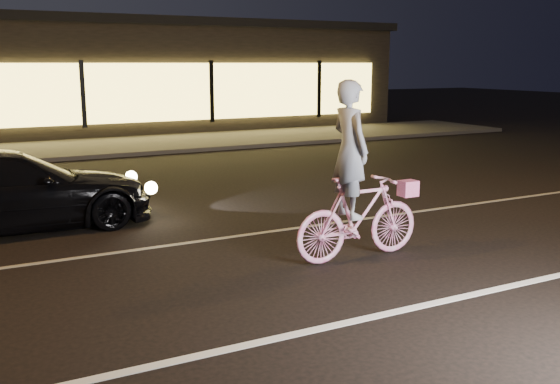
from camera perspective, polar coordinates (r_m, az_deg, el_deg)
ground at (r=7.91m, az=2.52°, el=-7.48°), size 90.00×90.00×0.00m
lane_stripe_near at (r=6.74m, az=9.00°, el=-11.10°), size 60.00×0.12×0.01m
lane_stripe_far at (r=9.61m, az=-3.43°, el=-3.97°), size 60.00×0.10×0.01m
sidewalk at (r=19.99m, az=-16.39°, el=3.94°), size 30.00×4.00×0.12m
storefront at (r=25.71m, az=-19.30°, el=10.06°), size 25.40×8.42×4.20m
cyclist at (r=8.33m, az=7.00°, el=-0.48°), size 1.90×0.66×2.40m
sedan at (r=10.63m, az=-23.52°, el=0.09°), size 4.45×1.91×1.28m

